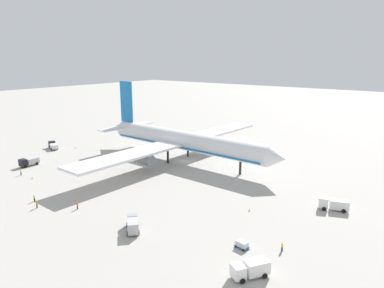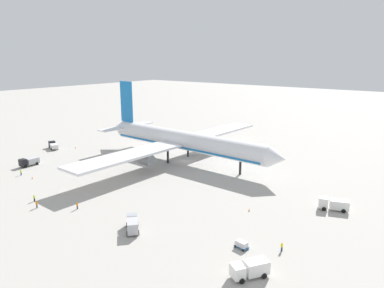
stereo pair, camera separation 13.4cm
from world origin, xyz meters
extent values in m
plane|color=#ADA8A0|center=(0.00, 0.00, 0.00)|extent=(600.00, 600.00, 0.00)
cylinder|color=white|center=(0.00, 0.00, 6.98)|extent=(60.28, 7.90, 6.01)
cone|color=white|center=(32.45, -1.02, 6.98)|extent=(4.99, 6.04, 5.89)
cone|color=white|center=(-33.05, 1.04, 6.98)|extent=(6.19, 5.90, 5.71)
cube|color=#1972BF|center=(-28.05, 0.88, 17.35)|extent=(6.01, 0.69, 14.73)
cube|color=white|center=(-28.35, 7.11, 8.19)|extent=(4.73, 10.76, 0.36)
cube|color=white|center=(-28.74, -5.31, 8.19)|extent=(4.73, 10.76, 0.36)
cube|color=white|center=(-2.32, 21.92, 6.08)|extent=(10.18, 37.92, 0.70)
cylinder|color=slate|center=(-1.49, 16.24, 3.66)|extent=(4.86, 4.28, 4.14)
cube|color=white|center=(-3.69, -21.73, 6.08)|extent=(10.18, 37.92, 0.70)
cylinder|color=slate|center=(-2.52, -16.12, 4.01)|extent=(5.95, 3.63, 3.44)
cylinder|color=black|center=(21.03, -0.66, 1.99)|extent=(0.70, 0.70, 3.98)
cylinder|color=black|center=(-2.85, 5.10, 1.99)|extent=(0.70, 0.70, 3.98)
cylinder|color=black|center=(-3.16, -4.91, 1.99)|extent=(0.70, 0.70, 3.98)
cube|color=#1972BF|center=(0.00, 0.00, 5.33)|extent=(57.87, 7.53, 0.50)
cube|color=black|center=(-35.67, -35.75, 1.52)|extent=(2.18, 1.78, 2.13)
cube|color=#B2B2B7|center=(-35.71, -32.60, 1.34)|extent=(2.20, 3.65, 1.79)
cube|color=black|center=(-35.66, -36.37, 2.05)|extent=(1.81, 0.10, 0.94)
cylinder|color=black|center=(-34.59, -35.56, 0.45)|extent=(0.31, 0.90, 0.90)
cylinder|color=black|center=(-36.75, -35.59, 0.45)|extent=(0.31, 0.90, 0.90)
cylinder|color=black|center=(-34.64, -31.82, 0.45)|extent=(0.31, 0.90, 0.90)
cylinder|color=black|center=(-36.79, -31.85, 0.45)|extent=(0.31, 0.90, 0.90)
cube|color=white|center=(46.47, -45.11, 1.46)|extent=(2.92, 2.77, 2.01)
cube|color=white|center=(48.21, -42.36, 1.51)|extent=(3.96, 4.40, 2.12)
cube|color=black|center=(46.13, -45.65, 1.96)|extent=(1.69, 1.11, 0.88)
cylinder|color=black|center=(47.54, -45.58, 0.45)|extent=(0.73, 0.92, 0.90)
cylinder|color=black|center=(45.58, -44.34, 0.45)|extent=(0.73, 0.92, 0.90)
cylinder|color=black|center=(49.60, -42.31, 0.45)|extent=(0.73, 0.92, 0.90)
cylinder|color=black|center=(47.65, -41.08, 0.45)|extent=(0.73, 0.92, 0.90)
cube|color=black|center=(-51.13, -16.39, 1.45)|extent=(2.48, 2.73, 2.01)
cube|color=silver|center=(-48.02, -17.50, 1.20)|extent=(4.32, 3.39, 1.50)
cube|color=black|center=(-51.74, -16.17, 1.95)|extent=(0.71, 1.81, 0.88)
cylinder|color=black|center=(-51.34, -17.51, 0.45)|extent=(0.95, 0.59, 0.90)
cylinder|color=black|center=(-50.58, -15.39, 0.45)|extent=(0.95, 0.59, 0.90)
cylinder|color=black|center=(-47.65, -18.82, 0.45)|extent=(0.95, 0.59, 0.90)
cylinder|color=black|center=(-46.90, -16.71, 0.45)|extent=(0.95, 0.59, 0.90)
cube|color=white|center=(48.14, -10.46, 1.60)|extent=(2.53, 2.65, 2.30)
cube|color=white|center=(51.33, -9.23, 1.44)|extent=(4.43, 3.38, 1.99)
cube|color=black|center=(47.52, -10.70, 2.18)|extent=(0.71, 1.68, 1.01)
cylinder|color=black|center=(48.70, -11.38, 0.45)|extent=(0.95, 0.60, 0.90)
cylinder|color=black|center=(47.94, -9.41, 0.45)|extent=(0.95, 0.60, 0.90)
cylinder|color=black|center=(52.48, -9.92, 0.45)|extent=(0.95, 0.60, 0.90)
cylinder|color=black|center=(51.72, -7.95, 0.45)|extent=(0.95, 0.60, 0.90)
cube|color=#999EA5|center=(20.37, -42.54, 1.49)|extent=(2.68, 2.71, 2.08)
cube|color=#B2B2B7|center=(22.72, -44.60, 1.53)|extent=(4.07, 3.94, 2.15)
cube|color=black|center=(19.91, -42.13, 2.01)|extent=(1.21, 1.37, 0.92)
cylinder|color=black|center=(19.81, -43.43, 0.45)|extent=(0.87, 0.82, 0.90)
cylinder|color=black|center=(21.18, -41.87, 0.45)|extent=(0.87, 0.82, 0.90)
cylinder|color=black|center=(22.60, -45.88, 0.45)|extent=(0.87, 0.82, 0.90)
cylinder|color=black|center=(23.97, -44.32, 0.45)|extent=(0.87, 0.82, 0.90)
cube|color=#26598C|center=(42.25, -36.51, 0.28)|extent=(2.67, 1.79, 0.15)
cylinder|color=#333338|center=(40.74, -36.26, 0.28)|extent=(0.60, 0.18, 0.08)
cube|color=silver|center=(42.25, -36.51, 0.84)|extent=(2.26, 1.59, 0.97)
cylinder|color=black|center=(41.21, -37.05, 0.20)|extent=(0.41, 0.19, 0.40)
cylinder|color=black|center=(41.45, -35.67, 0.20)|extent=(0.41, 0.19, 0.40)
cylinder|color=black|center=(43.06, -37.36, 0.20)|extent=(0.41, 0.19, 0.40)
cylinder|color=black|center=(43.30, -35.98, 0.20)|extent=(0.41, 0.19, 0.40)
cylinder|color=navy|center=(48.38, -33.09, 0.41)|extent=(0.42, 0.42, 0.82)
cylinder|color=yellow|center=(48.38, -33.09, 1.13)|extent=(0.53, 0.53, 0.62)
sphere|color=tan|center=(48.38, -33.09, 1.55)|extent=(0.22, 0.22, 0.22)
cylinder|color=navy|center=(-28.74, -40.03, 0.41)|extent=(0.40, 0.40, 0.83)
cylinder|color=#B2F219|center=(-28.74, -40.03, 1.14)|extent=(0.50, 0.50, 0.62)
sphere|color=tan|center=(-28.74, -40.03, 1.56)|extent=(0.22, 0.22, 0.22)
cylinder|color=#3F3F47|center=(-3.34, -49.57, 0.43)|extent=(0.45, 0.45, 0.86)
cylinder|color=orange|center=(-3.34, -49.57, 1.18)|extent=(0.56, 0.56, 0.64)
sphere|color=#8C6647|center=(-3.34, -49.57, 1.62)|extent=(0.23, 0.23, 0.23)
cylinder|color=#3F3F47|center=(4.44, -44.33, 0.41)|extent=(0.35, 0.35, 0.81)
cylinder|color=orange|center=(4.44, -44.33, 1.12)|extent=(0.44, 0.44, 0.61)
sphere|color=#8C6647|center=(4.44, -44.33, 1.53)|extent=(0.22, 0.22, 0.22)
cylinder|color=black|center=(-7.44, -47.88, 0.40)|extent=(0.36, 0.36, 0.80)
cylinder|color=#B2F219|center=(-7.44, -47.88, 1.10)|extent=(0.45, 0.45, 0.60)
sphere|color=tan|center=(-7.44, -47.88, 1.51)|extent=(0.22, 0.22, 0.22)
cone|color=orange|center=(-43.24, -11.72, 0.28)|extent=(0.36, 0.36, 0.55)
cone|color=orange|center=(35.64, -21.70, 0.28)|extent=(0.36, 0.36, 0.55)
cone|color=orange|center=(-23.12, -39.80, 0.28)|extent=(0.36, 0.36, 0.55)
camera|label=1|loc=(70.55, -87.94, 33.42)|focal=33.56mm
camera|label=2|loc=(70.66, -87.86, 33.42)|focal=33.56mm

